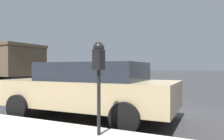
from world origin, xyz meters
TOP-DOWN VIEW (x-y plane):
  - ground_plane at (0.00, 0.00)m, footprint 220.00×220.00m
  - parking_meter at (-2.63, 0.14)m, footprint 0.21×0.19m
  - car_tan at (-0.93, 1.38)m, footprint 2.22×4.62m

SIDE VIEW (x-z plane):
  - ground_plane at x=0.00m, z-range 0.00..0.00m
  - car_tan at x=-0.93m, z-range 0.05..1.50m
  - parking_meter at x=-2.63m, z-range 0.59..2.15m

